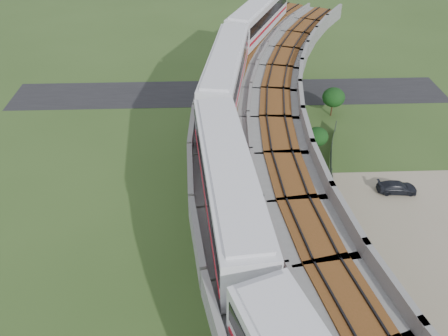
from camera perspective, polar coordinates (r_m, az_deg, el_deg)
The scene contains 13 objects.
ground at distance 37.80m, azimuth 3.01°, elevation -11.16°, with size 160.00×160.00×0.00m, color #365321.
dirt_lot at distance 40.10m, azimuth 24.07°, elevation -11.76°, with size 18.00×26.00×0.04m, color gray.
asphalt_road at distance 62.03m, azimuth 0.77°, elevation 9.78°, with size 60.00×8.00×0.03m, color #232326.
viaduct at distance 32.29m, azimuth 10.33°, elevation 0.08°, with size 19.58×73.98×11.40m.
metro_train at distance 30.98m, azimuth 4.21°, elevation 6.16°, with size 11.16×61.33×3.64m.
fence at distance 39.24m, azimuth 17.59°, elevation -9.53°, with size 3.87×38.73×1.50m.
tree_0 at distance 56.94m, azimuth 14.12°, elevation 8.95°, with size 2.82×2.82×3.78m.
tree_1 at distance 48.81m, azimuth 12.09°, elevation 4.03°, with size 2.40×2.40×3.37m.
tree_2 at distance 41.29m, azimuth 11.06°, elevation -2.99°, with size 1.88×1.88×2.92m.
tree_3 at distance 38.11m, azimuth 13.64°, elevation -7.60°, with size 3.03×3.03×3.32m.
tree_4 at distance 32.98m, azimuth 17.52°, elevation -18.29°, with size 2.48×2.48×2.89m.
car_white at distance 35.72m, azimuth 22.04°, elevation -17.20°, with size 1.34×3.33×1.13m, color silver.
car_dark at distance 46.64m, azimuth 21.67°, elevation -2.35°, with size 1.59×3.90×1.13m, color black.
Camera 1 is at (-2.91, -25.32, 27.92)m, focal length 35.00 mm.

